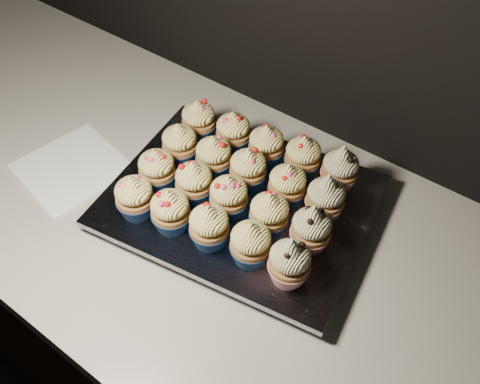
{
  "coord_description": "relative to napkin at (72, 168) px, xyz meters",
  "views": [
    {
      "loc": [
        0.48,
        1.26,
        1.61
      ],
      "look_at": [
        0.13,
        1.74,
        0.95
      ],
      "focal_mm": 40.0,
      "sensor_mm": 36.0,
      "label": 1
    }
  ],
  "objects": [
    {
      "name": "cupcake_18",
      "position": [
        0.36,
        0.22,
        0.07
      ],
      "size": [
        0.06,
        0.06,
        0.08
      ],
      "color": "navy",
      "rests_on": "foil_lining"
    },
    {
      "name": "cupcake_0",
      "position": [
        0.19,
        -0.02,
        0.07
      ],
      "size": [
        0.06,
        0.06,
        0.08
      ],
      "color": "navy",
      "rests_on": "foil_lining"
    },
    {
      "name": "cupcake_16",
      "position": [
        0.23,
        0.2,
        0.07
      ],
      "size": [
        0.06,
        0.06,
        0.08
      ],
      "color": "navy",
      "rests_on": "foil_lining"
    },
    {
      "name": "cupcake_4",
      "position": [
        0.46,
        0.02,
        0.07
      ],
      "size": [
        0.06,
        0.06,
        0.1
      ],
      "color": "#B11827",
      "rests_on": "foil_lining"
    },
    {
      "name": "napkin",
      "position": [
        0.0,
        0.0,
        0.0
      ],
      "size": [
        0.21,
        0.21,
        0.0
      ],
      "primitive_type": "cube",
      "rotation": [
        0.0,
        0.0,
        -0.19
      ],
      "color": "white",
      "rests_on": "worktop"
    },
    {
      "name": "cupcake_17",
      "position": [
        0.3,
        0.2,
        0.07
      ],
      "size": [
        0.06,
        0.06,
        0.08
      ],
      "color": "navy",
      "rests_on": "foil_lining"
    },
    {
      "name": "worktop",
      "position": [
        0.18,
        0.07,
        -0.02
      ],
      "size": [
        2.44,
        0.64,
        0.04
      ],
      "primitive_type": "cube",
      "color": "beige",
      "rests_on": "cabinet"
    },
    {
      "name": "cupcake_15",
      "position": [
        0.16,
        0.18,
        0.07
      ],
      "size": [
        0.06,
        0.06,
        0.08
      ],
      "color": "navy",
      "rests_on": "foil_lining"
    },
    {
      "name": "cupcake_11",
      "position": [
        0.24,
        0.13,
        0.07
      ],
      "size": [
        0.06,
        0.06,
        0.08
      ],
      "color": "navy",
      "rests_on": "foil_lining"
    },
    {
      "name": "cupcake_1",
      "position": [
        0.26,
        -0.01,
        0.07
      ],
      "size": [
        0.06,
        0.06,
        0.08
      ],
      "color": "navy",
      "rests_on": "foil_lining"
    },
    {
      "name": "cupcake_2",
      "position": [
        0.33,
        0.0,
        0.07
      ],
      "size": [
        0.06,
        0.06,
        0.08
      ],
      "color": "navy",
      "rests_on": "foil_lining"
    },
    {
      "name": "cupcake_6",
      "position": [
        0.25,
        0.06,
        0.07
      ],
      "size": [
        0.06,
        0.06,
        0.08
      ],
      "color": "navy",
      "rests_on": "foil_lining"
    },
    {
      "name": "cupcake_19",
      "position": [
        0.43,
        0.23,
        0.07
      ],
      "size": [
        0.06,
        0.06,
        0.1
      ],
      "color": "#B11827",
      "rests_on": "foil_lining"
    },
    {
      "name": "cupcake_3",
      "position": [
        0.4,
        0.01,
        0.07
      ],
      "size": [
        0.06,
        0.06,
        0.08
      ],
      "color": "navy",
      "rests_on": "foil_lining"
    },
    {
      "name": "cabinet",
      "position": [
        0.18,
        0.07,
        -0.47
      ],
      "size": [
        2.4,
        0.6,
        0.86
      ],
      "primitive_type": "cube",
      "color": "black",
      "rests_on": "ground"
    },
    {
      "name": "cupcake_14",
      "position": [
        0.44,
        0.16,
        0.07
      ],
      "size": [
        0.06,
        0.06,
        0.1
      ],
      "color": "#B11827",
      "rests_on": "foil_lining"
    },
    {
      "name": "cupcake_10",
      "position": [
        0.17,
        0.12,
        0.07
      ],
      "size": [
        0.06,
        0.06,
        0.08
      ],
      "color": "navy",
      "rests_on": "foil_lining"
    },
    {
      "name": "cupcake_13",
      "position": [
        0.38,
        0.15,
        0.07
      ],
      "size": [
        0.06,
        0.06,
        0.08
      ],
      "color": "navy",
      "rests_on": "foil_lining"
    },
    {
      "name": "cupcake_12",
      "position": [
        0.3,
        0.14,
        0.07
      ],
      "size": [
        0.06,
        0.06,
        0.08
      ],
      "color": "navy",
      "rests_on": "foil_lining"
    },
    {
      "name": "cupcake_8",
      "position": [
        0.39,
        0.08,
        0.07
      ],
      "size": [
        0.06,
        0.06,
        0.08
      ],
      "color": "navy",
      "rests_on": "foil_lining"
    },
    {
      "name": "baking_tray",
      "position": [
        0.31,
        0.1,
        0.01
      ],
      "size": [
        0.44,
        0.36,
        0.02
      ],
      "primitive_type": "cube",
      "rotation": [
        0.0,
        0.0,
        0.16
      ],
      "color": "black",
      "rests_on": "worktop"
    },
    {
      "name": "cupcake_7",
      "position": [
        0.31,
        0.07,
        0.07
      ],
      "size": [
        0.06,
        0.06,
        0.08
      ],
      "color": "navy",
      "rests_on": "foil_lining"
    },
    {
      "name": "cupcake_5",
      "position": [
        0.18,
        0.05,
        0.07
      ],
      "size": [
        0.06,
        0.06,
        0.08
      ],
      "color": "navy",
      "rests_on": "foil_lining"
    },
    {
      "name": "cupcake_9",
      "position": [
        0.46,
        0.09,
        0.07
      ],
      "size": [
        0.06,
        0.06,
        0.1
      ],
      "color": "#B11827",
      "rests_on": "foil_lining"
    },
    {
      "name": "foil_lining",
      "position": [
        0.31,
        0.1,
        0.03
      ],
      "size": [
        0.48,
        0.4,
        0.01
      ],
      "primitive_type": "cube",
      "rotation": [
        0.0,
        0.0,
        0.16
      ],
      "color": "silver",
      "rests_on": "baking_tray"
    }
  ]
}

